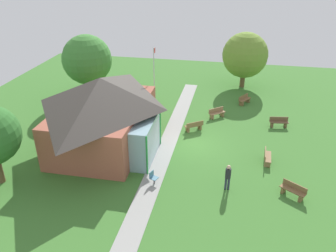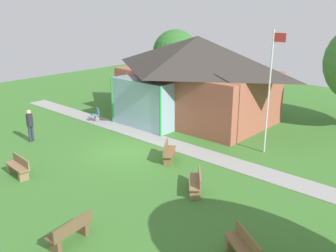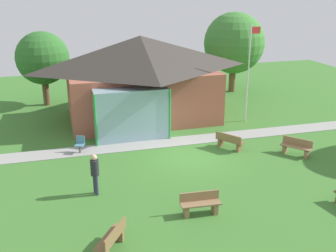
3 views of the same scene
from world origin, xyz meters
The scene contains 12 objects.
ground_plane centered at (0.00, 0.00, 0.00)m, with size 44.00×44.00×0.00m, color #3D752D.
pavilion centered at (-1.08, 6.41, 2.70)m, with size 9.87×7.53×5.18m.
footpath centered at (0.00, 1.95, 0.01)m, with size 25.40×1.30×0.03m, color #999993.
flagpole centered at (5.09, 4.16, 3.25)m, with size 0.64×0.08×5.91m.
bench_mid_right centered at (5.08, -1.39, 0.40)m, with size 1.29×1.44×0.84m.
bench_front_center centered at (-1.43, -5.22, 0.40)m, with size 1.53×0.54×0.84m.
bench_rear_near_path centered at (2.21, 0.24, 0.40)m, with size 1.21×1.49×0.84m.
bench_front_left centered at (-4.89, -6.48, 0.40)m, with size 1.21×1.49×0.84m.
patio_chair_west centered at (-5.26, 1.87, 0.42)m, with size 0.57×0.57×0.86m.
visitor_strolling_lawn centered at (-4.97, -2.65, 1.02)m, with size 0.34×0.34×1.74m.
tree_behind_pavilion_right centered at (7.34, 11.20, 3.82)m, with size 4.68×4.68×6.18m.
tree_behind_pavilion_left centered at (-6.87, 11.32, 3.30)m, with size 3.62×3.62×5.13m.
Camera 3 is at (-6.14, -17.32, 8.01)m, focal length 42.74 mm.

